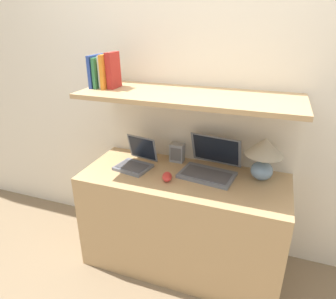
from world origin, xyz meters
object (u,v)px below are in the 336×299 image
object	(u,v)px
computer_mouse	(167,177)
router_box	(177,153)
table_lamp	(264,153)
book_green	(101,72)
book_white	(104,71)
book_orange	(108,71)
book_red	(113,70)
laptop_large	(210,166)
book_blue	(96,71)
laptop_small	(136,161)

from	to	relation	value
computer_mouse	router_box	size ratio (longest dim) A/B	0.93
table_lamp	computer_mouse	xyz separation A→B (m)	(-0.56, -0.21, -0.16)
book_green	book_white	bearing A→B (deg)	0.00
book_orange	book_red	xyz separation A→B (m)	(0.04, 0.00, 0.01)
laptop_large	book_orange	size ratio (longest dim) A/B	1.80
laptop_large	router_box	world-z (taller)	laptop_large
book_orange	book_blue	bearing A→B (deg)	180.00
table_lamp	laptop_large	bearing A→B (deg)	-174.22
laptop_small	router_box	size ratio (longest dim) A/B	2.02
table_lamp	laptop_small	bearing A→B (deg)	-172.56
laptop_small	book_orange	world-z (taller)	book_orange
table_lamp	computer_mouse	world-z (taller)	table_lamp
laptop_small	book_blue	world-z (taller)	book_blue
computer_mouse	book_orange	size ratio (longest dim) A/B	0.59
computer_mouse	book_red	bearing A→B (deg)	160.83
book_blue	book_white	size ratio (longest dim) A/B	1.01
laptop_large	book_white	distance (m)	0.92
laptop_large	book_blue	xyz separation A→B (m)	(-0.77, -0.03, 0.57)
laptop_large	book_red	bearing A→B (deg)	-176.92
book_orange	book_white	bearing A→B (deg)	180.00
computer_mouse	book_green	bearing A→B (deg)	164.16
book_blue	book_orange	world-z (taller)	book_orange
laptop_small	book_green	bearing A→B (deg)	170.85
laptop_large	book_orange	bearing A→B (deg)	-177.08
laptop_large	computer_mouse	world-z (taller)	laptop_large
computer_mouse	book_blue	size ratio (longest dim) A/B	0.61
book_white	book_orange	bearing A→B (deg)	0.00
laptop_small	computer_mouse	xyz separation A→B (m)	(0.26, -0.10, -0.02)
router_box	table_lamp	bearing A→B (deg)	-6.74
book_orange	book_green	bearing A→B (deg)	180.00
table_lamp	book_red	world-z (taller)	book_red
laptop_large	book_red	xyz separation A→B (m)	(-0.65, -0.03, 0.58)
book_white	router_box	bearing A→B (deg)	16.72
router_box	book_red	distance (m)	0.70
book_blue	computer_mouse	bearing A→B (deg)	-14.99
book_white	book_orange	xyz separation A→B (m)	(0.03, 0.00, 0.00)
laptop_small	book_blue	bearing A→B (deg)	171.85
computer_mouse	book_orange	xyz separation A→B (m)	(-0.45, 0.14, 0.61)
book_orange	computer_mouse	bearing A→B (deg)	-17.73
book_green	book_blue	bearing A→B (deg)	180.00
table_lamp	book_green	distance (m)	1.15
router_box	book_orange	size ratio (longest dim) A/B	0.63
computer_mouse	router_box	bearing A→B (deg)	95.26
laptop_small	router_box	distance (m)	0.30
table_lamp	book_blue	size ratio (longest dim) A/B	1.39
computer_mouse	book_orange	world-z (taller)	book_orange
laptop_small	book_white	xyz separation A→B (m)	(-0.22, 0.04, 0.58)
table_lamp	book_green	size ratio (longest dim) A/B	1.48
router_box	book_blue	world-z (taller)	book_blue
computer_mouse	book_orange	distance (m)	0.77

